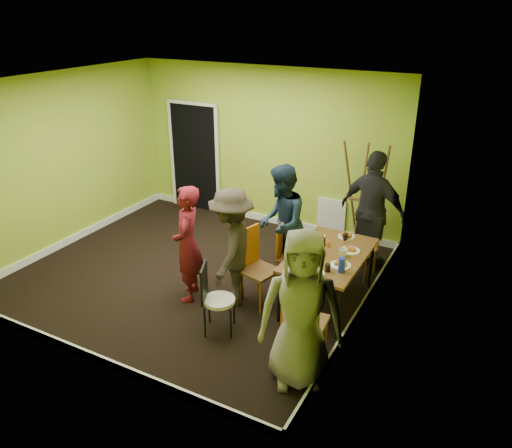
{
  "coord_description": "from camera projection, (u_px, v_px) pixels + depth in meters",
  "views": [
    {
      "loc": [
        3.88,
        -5.38,
        3.72
      ],
      "look_at": [
        1.01,
        0.0,
        1.02
      ],
      "focal_mm": 35.0,
      "sensor_mm": 36.0,
      "label": 1
    }
  ],
  "objects": [
    {
      "name": "ground",
      "position": [
        197.0,
        273.0,
        7.52
      ],
      "size": [
        5.0,
        5.0,
        0.0
      ],
      "primitive_type": "plane",
      "color": "black",
      "rests_on": "ground"
    },
    {
      "name": "room_walls",
      "position": [
        194.0,
        211.0,
        7.16
      ],
      "size": [
        5.04,
        4.54,
        2.82
      ],
      "color": "#A2BA2F",
      "rests_on": "ground"
    },
    {
      "name": "dining_table",
      "position": [
        329.0,
        257.0,
        6.49
      ],
      "size": [
        0.9,
        1.5,
        0.75
      ],
      "color": "black",
      "rests_on": "ground"
    },
    {
      "name": "chair_left_far",
      "position": [
        287.0,
        252.0,
        7.06
      ],
      "size": [
        0.42,
        0.42,
        0.9
      ],
      "rotation": [
        0.0,
        0.0,
        -1.44
      ],
      "color": "#CA6713",
      "rests_on": "ground"
    },
    {
      "name": "chair_left_near",
      "position": [
        254.0,
        262.0,
        6.6
      ],
      "size": [
        0.53,
        0.53,
        1.05
      ],
      "rotation": [
        0.0,
        0.0,
        -1.82
      ],
      "color": "#CA6713",
      "rests_on": "ground"
    },
    {
      "name": "chair_back_end",
      "position": [
        368.0,
        232.0,
        7.32
      ],
      "size": [
        0.45,
        0.5,
        0.92
      ],
      "rotation": [
        0.0,
        0.0,
        2.95
      ],
      "color": "#CA6713",
      "rests_on": "ground"
    },
    {
      "name": "chair_front_end",
      "position": [
        303.0,
        319.0,
        5.38
      ],
      "size": [
        0.48,
        0.49,
        1.08
      ],
      "rotation": [
        0.0,
        0.0,
        0.09
      ],
      "color": "#CA6713",
      "rests_on": "ground"
    },
    {
      "name": "chair_bentwood",
      "position": [
        214.0,
        295.0,
        6.02
      ],
      "size": [
        0.46,
        0.46,
        0.9
      ],
      "rotation": [
        0.0,
        0.0,
        -1.16
      ],
      "color": "black",
      "rests_on": "ground"
    },
    {
      "name": "easel",
      "position": [
        364.0,
        198.0,
        7.86
      ],
      "size": [
        0.74,
        0.69,
        1.84
      ],
      "color": "brown",
      "rests_on": "ground"
    },
    {
      "name": "plate_near_left",
      "position": [
        318.0,
        236.0,
        6.95
      ],
      "size": [
        0.21,
        0.21,
        0.01
      ],
      "primitive_type": "cylinder",
      "color": "white",
      "rests_on": "dining_table"
    },
    {
      "name": "plate_near_right",
      "position": [
        298.0,
        263.0,
        6.23
      ],
      "size": [
        0.21,
        0.21,
        0.01
      ],
      "primitive_type": "cylinder",
      "color": "white",
      "rests_on": "dining_table"
    },
    {
      "name": "plate_far_back",
      "position": [
        346.0,
        237.0,
        6.93
      ],
      "size": [
        0.23,
        0.23,
        0.01
      ],
      "primitive_type": "cylinder",
      "color": "white",
      "rests_on": "dining_table"
    },
    {
      "name": "plate_far_front",
      "position": [
        315.0,
        273.0,
        5.99
      ],
      "size": [
        0.23,
        0.23,
        0.01
      ],
      "primitive_type": "cylinder",
      "color": "white",
      "rests_on": "dining_table"
    },
    {
      "name": "plate_wall_back",
      "position": [
        350.0,
        251.0,
        6.54
      ],
      "size": [
        0.27,
        0.27,
        0.01
      ],
      "primitive_type": "cylinder",
      "color": "white",
      "rests_on": "dining_table"
    },
    {
      "name": "plate_wall_front",
      "position": [
        341.0,
        265.0,
        6.17
      ],
      "size": [
        0.26,
        0.26,
        0.01
      ],
      "primitive_type": "cylinder",
      "color": "white",
      "rests_on": "dining_table"
    },
    {
      "name": "thermos",
      "position": [
        321.0,
        246.0,
        6.42
      ],
      "size": [
        0.07,
        0.07,
        0.23
      ],
      "primitive_type": "cylinder",
      "color": "white",
      "rests_on": "dining_table"
    },
    {
      "name": "blue_bottle",
      "position": [
        342.0,
        265.0,
        6.0
      ],
      "size": [
        0.08,
        0.08,
        0.18
      ],
      "primitive_type": "cylinder",
      "color": "#1928BB",
      "rests_on": "dining_table"
    },
    {
      "name": "orange_bottle",
      "position": [
        328.0,
        244.0,
        6.63
      ],
      "size": [
        0.04,
        0.04,
        0.09
      ],
      "primitive_type": "cylinder",
      "color": "#CA6713",
      "rests_on": "dining_table"
    },
    {
      "name": "glass_mid",
      "position": [
        323.0,
        241.0,
        6.69
      ],
      "size": [
        0.06,
        0.06,
        0.1
      ],
      "primitive_type": "cylinder",
      "color": "black",
      "rests_on": "dining_table"
    },
    {
      "name": "glass_back",
      "position": [
        345.0,
        237.0,
        6.84
      ],
      "size": [
        0.07,
        0.07,
        0.09
      ],
      "primitive_type": "cylinder",
      "color": "black",
      "rests_on": "dining_table"
    },
    {
      "name": "glass_front",
      "position": [
        328.0,
        268.0,
        6.03
      ],
      "size": [
        0.07,
        0.07,
        0.1
      ],
      "primitive_type": "cylinder",
      "color": "black",
      "rests_on": "dining_table"
    },
    {
      "name": "cup_a",
      "position": [
        315.0,
        256.0,
        6.31
      ],
      "size": [
        0.12,
        0.12,
        0.09
      ],
      "primitive_type": "imported",
      "color": "white",
      "rests_on": "dining_table"
    },
    {
      "name": "cup_b",
      "position": [
        343.0,
        253.0,
        6.39
      ],
      "size": [
        0.11,
        0.11,
        0.1
      ],
      "primitive_type": "imported",
      "color": "white",
      "rests_on": "dining_table"
    },
    {
      "name": "person_standing",
      "position": [
        187.0,
        244.0,
        6.6
      ],
      "size": [
        0.6,
        0.7,
        1.61
      ],
      "primitive_type": "imported",
      "rotation": [
        0.0,
        0.0,
        -1.14
      ],
      "color": "maroon",
      "rests_on": "ground"
    },
    {
      "name": "person_left_far",
      "position": [
        281.0,
        223.0,
        7.1
      ],
      "size": [
        0.91,
        1.01,
        1.71
      ],
      "primitive_type": "imported",
      "rotation": [
        0.0,
        0.0,
        -1.2
      ],
      "color": "#162637",
      "rests_on": "ground"
    },
    {
      "name": "person_left_near",
      "position": [
        232.0,
        248.0,
        6.5
      ],
      "size": [
        0.84,
        1.16,
        1.62
      ],
      "primitive_type": "imported",
      "rotation": [
        0.0,
        0.0,
        -1.32
      ],
      "color": "#2D251E",
      "rests_on": "ground"
    },
    {
      "name": "person_back_end",
      "position": [
        373.0,
        211.0,
        7.37
      ],
      "size": [
        1.15,
        0.71,
        1.82
      ],
      "primitive_type": "imported",
      "rotation": [
        0.0,
        0.0,
        2.88
      ],
      "color": "black",
      "rests_on": "ground"
    },
    {
      "name": "person_front_end",
      "position": [
        301.0,
        310.0,
        5.04
      ],
      "size": [
        1.01,
        0.86,
        1.76
      ],
      "primitive_type": "imported",
      "rotation": [
        0.0,
        0.0,
        0.41
      ],
      "color": "gray",
      "rests_on": "ground"
    }
  ]
}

